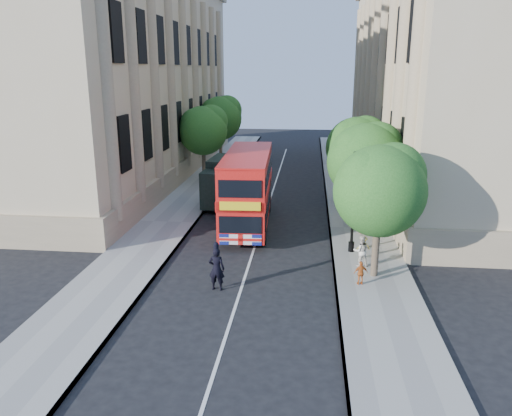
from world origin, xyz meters
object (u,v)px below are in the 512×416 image
(lamp_post, at_px, (353,206))
(double_decker_bus, at_px, (248,187))
(police_constable, at_px, (217,269))
(woman_pedestrian, at_px, (361,251))
(box_van, at_px, (226,183))

(lamp_post, distance_m, double_decker_bus, 7.11)
(police_constable, xyz_separation_m, woman_pedestrian, (6.30, 3.05, -0.07))
(box_van, bearing_deg, woman_pedestrian, -49.62)
(police_constable, bearing_deg, box_van, -77.55)
(woman_pedestrian, bearing_deg, lamp_post, -91.59)
(lamp_post, distance_m, box_van, 11.73)
(double_decker_bus, relative_size, woman_pedestrian, 6.27)
(double_decker_bus, xyz_separation_m, police_constable, (-0.20, -9.08, -1.44))
(lamp_post, height_order, box_van, lamp_post)
(box_van, xyz_separation_m, police_constable, (1.89, -13.61, -0.61))
(lamp_post, xyz_separation_m, double_decker_bus, (-5.82, 4.08, -0.12))
(double_decker_bus, distance_m, police_constable, 9.20)
(lamp_post, height_order, double_decker_bus, lamp_post)
(police_constable, bearing_deg, double_decker_bus, -86.69)
(double_decker_bus, bearing_deg, box_van, 112.29)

